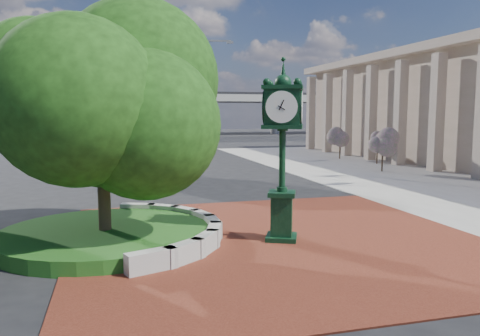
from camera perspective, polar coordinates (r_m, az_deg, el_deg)
name	(u,v)px	position (r m, az deg, el deg)	size (l,w,h in m)	color
ground	(267,231)	(15.17, 3.36, -7.72)	(200.00, 200.00, 0.00)	black
plaza	(278,239)	(14.26, 4.65, -8.60)	(12.00, 12.00, 0.04)	maroon
sidewalk	(463,175)	(31.86, 25.49, -0.77)	(20.00, 50.00, 0.04)	#9E9B93
planter_wall	(183,229)	(14.50, -6.92, -7.34)	(2.96, 6.77, 0.54)	#9E9B93
grass_bed	(105,236)	(14.38, -16.08, -7.96)	(6.10, 6.10, 0.40)	#1D4012
overpass	(139,98)	(84.10, -12.24, 8.36)	(90.00, 12.00, 7.50)	#9E9B93
tree_planter	(101,115)	(13.94, -16.55, 6.22)	(5.20, 5.20, 6.33)	#38281C
tree_street	(124,122)	(31.95, -13.99, 5.49)	(4.40, 4.40, 5.45)	#38281C
post_clock	(282,143)	(13.64, 5.19, 3.00)	(1.38, 1.38, 5.28)	black
parked_car	(171,140)	(53.05, -8.35, 3.36)	(1.90, 4.73, 1.61)	#580C14
street_lamp_near	(211,91)	(37.78, -3.62, 9.40)	(2.13, 0.58, 9.55)	slate
street_lamp_far	(122,97)	(57.38, -14.20, 8.41)	(2.20, 0.30, 9.81)	slate
shrub_near	(383,148)	(31.57, 17.00, 2.40)	(1.20, 1.20, 2.20)	#38281C
shrub_mid	(377,143)	(36.40, 16.41, 2.94)	(1.20, 1.20, 2.20)	#38281C
shrub_far	(340,140)	(39.65, 12.10, 3.34)	(1.20, 1.20, 2.20)	#38281C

